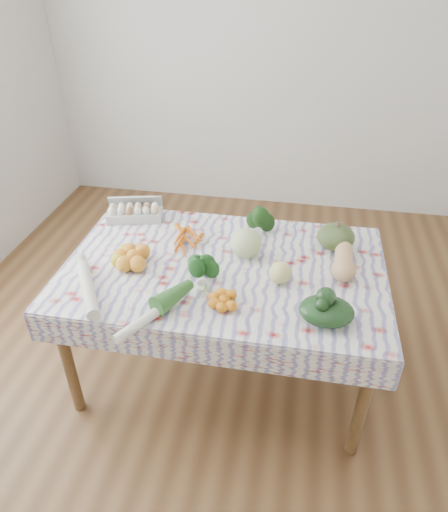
% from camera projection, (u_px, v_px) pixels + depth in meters
% --- Properties ---
extents(ground, '(4.50, 4.50, 0.00)m').
position_uv_depth(ground, '(224.00, 366.00, 2.81)').
color(ground, brown).
rests_on(ground, ground).
extents(wall_back, '(4.00, 0.04, 2.80)m').
position_uv_depth(wall_back, '(272.00, 52.00, 3.85)').
color(wall_back, silver).
rests_on(wall_back, ground).
extents(dining_table, '(1.60, 1.00, 0.75)m').
position_uv_depth(dining_table, '(224.00, 278.00, 2.43)').
color(dining_table, brown).
rests_on(dining_table, ground).
extents(tablecloth, '(1.66, 1.06, 0.01)m').
position_uv_depth(tablecloth, '(224.00, 266.00, 2.38)').
color(tablecloth, white).
rests_on(tablecloth, dining_table).
extents(egg_carton, '(0.35, 0.20, 0.09)m').
position_uv_depth(egg_carton, '(134.00, 214.00, 2.75)').
color(egg_carton, '#B8B9B3').
rests_on(egg_carton, tablecloth).
extents(carrot_bunch, '(0.23, 0.21, 0.04)m').
position_uv_depth(carrot_bunch, '(187.00, 241.00, 2.54)').
color(carrot_bunch, '#D35E0B').
rests_on(carrot_bunch, tablecloth).
extents(kale_bunch, '(0.14, 0.13, 0.12)m').
position_uv_depth(kale_bunch, '(259.00, 224.00, 2.61)').
color(kale_bunch, '#183A12').
rests_on(kale_bunch, tablecloth).
extents(kabocha_squash, '(0.24, 0.24, 0.13)m').
position_uv_depth(kabocha_squash, '(336.00, 237.00, 2.49)').
color(kabocha_squash, '#44582A').
rests_on(kabocha_squash, tablecloth).
extents(cabbage, '(0.19, 0.19, 0.16)m').
position_uv_depth(cabbage, '(246.00, 243.00, 2.40)').
color(cabbage, '#C0D189').
rests_on(cabbage, tablecloth).
extents(butternut_squash, '(0.13, 0.27, 0.12)m').
position_uv_depth(butternut_squash, '(344.00, 261.00, 2.30)').
color(butternut_squash, tan).
rests_on(butternut_squash, tablecloth).
extents(orange_cluster, '(0.30, 0.30, 0.09)m').
position_uv_depth(orange_cluster, '(134.00, 257.00, 2.36)').
color(orange_cluster, orange).
rests_on(orange_cluster, tablecloth).
extents(broccoli, '(0.16, 0.16, 0.10)m').
position_uv_depth(broccoli, '(202.00, 275.00, 2.23)').
color(broccoli, '#174B17').
rests_on(broccoli, tablecloth).
extents(mandarin_cluster, '(0.21, 0.21, 0.05)m').
position_uv_depth(mandarin_cluster, '(224.00, 299.00, 2.10)').
color(mandarin_cluster, orange).
rests_on(mandarin_cluster, tablecloth).
extents(grapefruit, '(0.14, 0.14, 0.11)m').
position_uv_depth(grapefruit, '(280.00, 273.00, 2.23)').
color(grapefruit, '#E3D97D').
rests_on(grapefruit, tablecloth).
extents(spinach_bag, '(0.30, 0.28, 0.11)m').
position_uv_depth(spinach_bag, '(326.00, 311.00, 2.00)').
color(spinach_bag, black).
rests_on(spinach_bag, tablecloth).
extents(daikon, '(0.27, 0.40, 0.06)m').
position_uv_depth(daikon, '(88.00, 289.00, 2.17)').
color(daikon, silver).
rests_on(daikon, tablecloth).
extents(leek, '(0.26, 0.41, 0.05)m').
position_uv_depth(leek, '(154.00, 313.00, 2.03)').
color(leek, white).
rests_on(leek, tablecloth).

